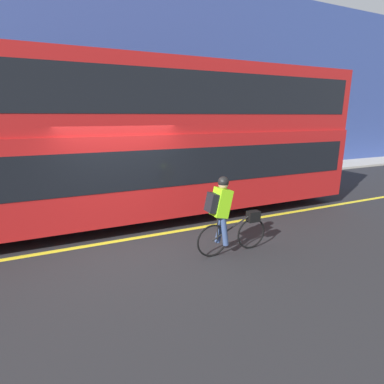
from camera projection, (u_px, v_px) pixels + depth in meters
name	position (u px, v px, depth m)	size (l,w,h in m)	color
ground_plane	(128.00, 244.00, 6.49)	(80.00, 80.00, 0.00)	#232326
road_center_line	(125.00, 240.00, 6.71)	(50.00, 0.14, 0.01)	yellow
sidewalk_curb	(95.00, 187.00, 11.49)	(60.00, 1.99, 0.11)	#A8A399
building_facade	(83.00, 78.00, 11.50)	(60.00, 0.30, 8.26)	#33478C
bus	(147.00, 136.00, 7.76)	(11.52, 2.61, 3.97)	black
cyclist_on_bike	(226.00, 213.00, 5.83)	(1.58, 0.32, 1.60)	black
trash_bin	(103.00, 174.00, 11.40)	(0.50, 0.50, 0.92)	#515156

